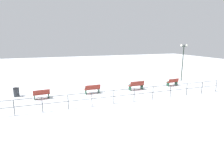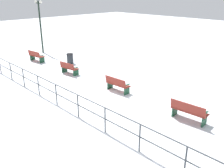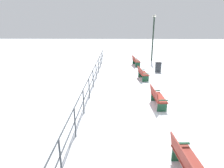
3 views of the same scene
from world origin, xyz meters
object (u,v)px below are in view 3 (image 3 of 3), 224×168
object	(u,v)px
bench_second	(188,164)
bench_fourth	(142,73)
bench_fifth	(136,61)
lamppost_middle	(153,33)
trash_bin	(158,67)
bench_third	(157,97)

from	to	relation	value
bench_second	bench_fourth	distance (m)	9.09
bench_fifth	lamppost_middle	bearing A→B (deg)	44.97
bench_fourth	trash_bin	world-z (taller)	bench_fourth
bench_fourth	bench_fifth	xyz separation A→B (m)	(-0.05, 4.55, 0.03)
bench_fourth	bench_fifth	distance (m)	4.55
bench_third	trash_bin	size ratio (longest dim) A/B	1.89
bench_second	lamppost_middle	world-z (taller)	lamppost_middle
bench_fifth	trash_bin	xyz separation A→B (m)	(1.62, -2.42, -0.07)
bench_third	bench_fifth	size ratio (longest dim) A/B	0.95
bench_second	lamppost_middle	size ratio (longest dim) A/B	0.35
bench_third	bench_fifth	xyz separation A→B (m)	(-0.16, 9.09, 0.01)
bench_third	bench_second	bearing A→B (deg)	-94.83
bench_second	lamppost_middle	bearing A→B (deg)	79.23
bench_second	trash_bin	distance (m)	11.34
bench_second	trash_bin	world-z (taller)	bench_second
bench_second	bench_fifth	xyz separation A→B (m)	(0.01, 13.64, -0.02)
bench_third	lamppost_middle	xyz separation A→B (m)	(1.79, 11.48, 2.43)
bench_third	lamppost_middle	distance (m)	11.87
bench_fourth	lamppost_middle	world-z (taller)	lamppost_middle
bench_third	lamppost_middle	world-z (taller)	lamppost_middle
trash_bin	bench_fourth	bearing A→B (deg)	-126.45
bench_fourth	trash_bin	bearing A→B (deg)	46.95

